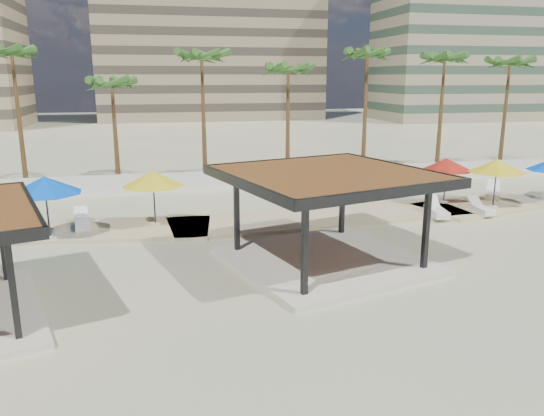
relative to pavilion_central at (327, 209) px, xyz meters
The scene contains 21 objects.
ground 2.29m from the pavilion_central, 91.12° to the right, with size 200.00×200.00×0.00m, color #CCBE87.
promenade 7.84m from the pavilion_central, 74.65° to the left, with size 44.45×7.97×0.24m.
boundary_wall 15.68m from the pavilion_central, 90.03° to the left, with size 56.00×0.30×1.20m, color silver.
building_mid 78.61m from the pavilion_central, 87.05° to the left, with size 38.00×16.00×30.40m.
building_east 82.65m from the pavilion_central, 53.81° to the left, with size 32.00×15.00×36.40m.
pavilion_central is the anchor object (origin of this frame).
umbrella_b 9.43m from the pavilion_central, 135.05° to the left, with size 3.27×3.27×2.72m.
umbrella_c 12.58m from the pavilion_central, 38.61° to the left, with size 3.84×3.84×2.62m.
umbrella_e 13.41m from the pavilion_central, 27.37° to the left, with size 3.83×3.83×2.76m.
umbrella_f 12.59m from the pavilion_central, 154.65° to the left, with size 4.07×4.07×2.87m.
lounger_a 12.67m from the pavilion_central, 144.54° to the left, with size 0.97×2.16×0.79m.
lounger_b 9.84m from the pavilion_central, 34.26° to the left, with size 1.10×2.32×0.84m.
lounger_c 12.10m from the pavilion_central, 27.04° to the left, with size 0.71×1.97×0.74m.
lounger_d 16.13m from the pavilion_central, 32.29° to the left, with size 2.00×2.38×0.90m.
palm_b 24.47m from the pavilion_central, 129.37° to the left, with size 3.00×3.00×9.67m.
palm_c 20.34m from the pavilion_central, 116.99° to the left, with size 3.00×3.00×7.75m.
palm_d 19.70m from the pavilion_central, 99.24° to the left, with size 3.00×3.00×9.53m.
palm_e 18.99m from the pavilion_central, 80.56° to the left, with size 3.00×3.00×8.67m.
palm_f 21.25m from the pavilion_central, 63.69° to the left, with size 3.00×3.00×9.76m.
palm_g 24.04m from the pavilion_central, 49.88° to the left, with size 3.00×3.00×9.50m.
palm_h 28.51m from the pavilion_central, 41.22° to the left, with size 3.00×3.00×9.23m.
Camera 1 is at (-6.58, -18.92, 7.35)m, focal length 35.00 mm.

